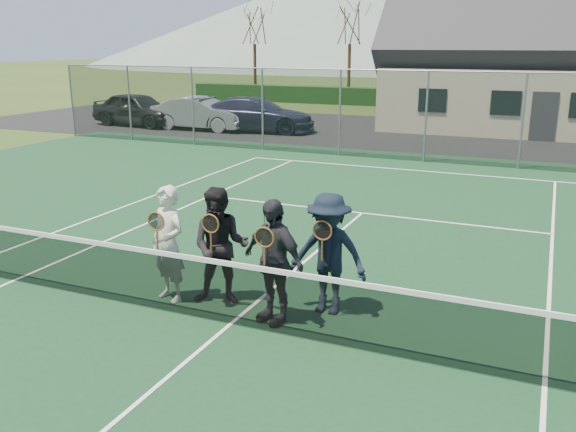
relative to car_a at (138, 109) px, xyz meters
The scene contains 19 objects.
ground 14.88m from the car_a, ahead, with size 220.00×220.00×0.00m, color #304418.
court_surface 22.85m from the car_a, 50.09° to the right, with size 30.00×30.00×0.02m, color #14381E.
tarmac_carpark 10.97m from the car_a, 13.15° to the left, with size 40.00×12.00×0.01m, color black.
hedge_row 20.60m from the car_a, 44.68° to the left, with size 40.00×1.20×1.10m, color black.
hill_west 78.60m from the car_a, 97.61° to the left, with size 110.00×110.00×18.00m, color slate.
car_a is the anchor object (origin of this frame).
car_b 3.59m from the car_a, ahead, with size 1.59×4.55×1.50m, color gray.
car_c 6.19m from the car_a, ahead, with size 2.16×5.32×1.54m, color #1C1C39.
court_markings 22.85m from the car_a, 50.09° to the right, with size 11.03×23.83×0.01m.
tennis_net 22.83m from the car_a, 50.09° to the right, with size 11.68×0.08×1.10m.
perimeter_fence 15.21m from the car_a, 15.32° to the right, with size 30.07×0.07×3.02m.
clubhouse 20.00m from the car_a, 19.17° to the left, with size 15.60×8.20×7.70m.
tree_a 16.33m from the car_a, 94.98° to the left, with size 3.20×3.20×7.77m.
tree_b 17.22m from the car_a, 69.96° to the left, with size 3.20×3.20×7.77m.
tree_c 23.28m from the car_a, 42.93° to the left, with size 3.20×3.20×7.77m.
player_a 21.71m from the car_a, 51.97° to the right, with size 0.76×0.62×1.80m.
player_b 22.03m from the car_a, 50.01° to the right, with size 1.04×0.92×1.80m.
player_c 22.88m from the car_a, 48.55° to the right, with size 1.14×0.75×1.80m.
player_d 22.85m from the car_a, 46.42° to the right, with size 1.17×0.68×1.80m.
Camera 1 is at (3.87, -6.89, 3.84)m, focal length 38.00 mm.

